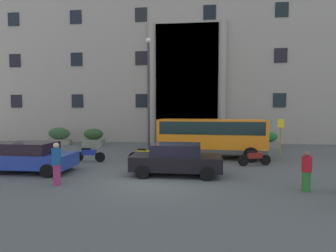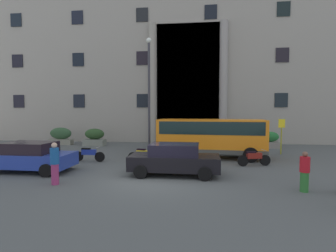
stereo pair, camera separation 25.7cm
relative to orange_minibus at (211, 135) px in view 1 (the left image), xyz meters
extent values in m
cube|color=#4C504E|center=(-2.89, -5.50, -1.58)|extent=(80.00, 64.00, 0.12)
cube|color=gray|center=(-2.89, 12.00, 7.68)|extent=(40.09, 9.00, 18.40)
cube|color=black|center=(-1.76, 7.56, 4.11)|extent=(5.88, 0.12, 11.26)
cylinder|color=gray|center=(-5.07, 7.25, 4.11)|extent=(0.72, 0.72, 11.26)
cylinder|color=gray|center=(1.54, 7.25, 4.11)|extent=(0.72, 0.72, 11.26)
cube|color=black|center=(-18.92, 7.46, 2.53)|extent=(1.14, 0.08, 1.29)
cube|color=black|center=(-12.51, 7.46, 2.53)|extent=(1.14, 0.08, 1.29)
cube|color=black|center=(-6.09, 7.46, 2.53)|extent=(1.14, 0.08, 1.29)
cube|color=black|center=(6.74, 7.46, 2.53)|extent=(1.14, 0.08, 1.29)
cube|color=black|center=(-18.92, 7.46, 6.58)|extent=(1.14, 0.08, 1.29)
cube|color=black|center=(-12.51, 7.46, 6.58)|extent=(1.14, 0.08, 1.29)
cube|color=black|center=(-6.09, 7.46, 6.58)|extent=(1.14, 0.08, 1.29)
cube|color=black|center=(6.74, 7.46, 6.58)|extent=(1.14, 0.08, 1.29)
cube|color=black|center=(-18.92, 7.46, 10.62)|extent=(1.14, 0.08, 1.29)
cube|color=black|center=(-12.51, 7.46, 10.62)|extent=(1.14, 0.08, 1.29)
cube|color=black|center=(-6.09, 7.46, 10.62)|extent=(1.14, 0.08, 1.29)
cube|color=black|center=(0.32, 7.46, 10.62)|extent=(1.14, 0.08, 1.29)
cube|color=black|center=(6.74, 7.46, 10.62)|extent=(1.14, 0.08, 1.29)
cube|color=orange|center=(-0.01, 0.00, -0.04)|extent=(6.97, 2.78, 2.06)
cube|color=black|center=(-0.01, 0.00, 0.49)|extent=(6.57, 2.78, 0.80)
cube|color=black|center=(3.32, -0.27, 0.31)|extent=(0.21, 1.88, 1.00)
cube|color=#464740|center=(-0.01, 0.00, -0.95)|extent=(6.98, 2.82, 0.24)
cylinder|color=black|center=(2.46, 0.93, -1.07)|extent=(0.92, 0.35, 0.90)
cylinder|color=black|center=(2.28, -1.31, -1.07)|extent=(0.92, 0.35, 0.90)
cylinder|color=black|center=(-2.30, 1.31, -1.07)|extent=(0.92, 0.35, 0.90)
cylinder|color=black|center=(-2.48, -0.93, -1.07)|extent=(0.92, 0.35, 0.90)
cylinder|color=#9B9D17|center=(5.01, 1.83, -0.30)|extent=(0.08, 0.08, 2.44)
cube|color=yellow|center=(5.01, 1.80, 0.67)|extent=(0.44, 0.03, 0.60)
cube|color=gray|center=(5.06, 4.95, -1.27)|extent=(1.63, 0.82, 0.50)
ellipsoid|color=#246A30|center=(5.06, 4.95, -0.58)|extent=(1.56, 0.74, 0.86)
cube|color=gray|center=(-13.18, 5.08, -1.27)|extent=(2.11, 0.71, 0.50)
ellipsoid|color=#2D4E2E|center=(-13.18, 5.08, -0.49)|extent=(2.03, 0.64, 1.06)
cube|color=#64685A|center=(-2.25, 4.76, -1.28)|extent=(2.14, 0.87, 0.47)
ellipsoid|color=#365E2E|center=(-2.25, 4.76, -0.59)|extent=(2.05, 0.79, 0.93)
cube|color=gray|center=(-9.85, 4.75, -1.24)|extent=(1.81, 1.00, 0.57)
ellipsoid|color=#284622|center=(-9.85, 4.75, -0.48)|extent=(1.74, 0.90, 0.94)
cube|color=black|center=(-1.99, -4.76, -0.91)|extent=(4.30, 1.85, 0.68)
cube|color=black|center=(-1.99, -4.76, -0.29)|extent=(2.34, 1.59, 0.55)
cylinder|color=black|center=(-0.52, -3.93, -1.21)|extent=(0.62, 0.22, 0.62)
cylinder|color=black|center=(-0.56, -5.67, -1.21)|extent=(0.62, 0.22, 0.62)
cylinder|color=black|center=(-3.41, -3.85, -1.21)|extent=(0.62, 0.22, 0.62)
cylinder|color=black|center=(-3.46, -5.59, -1.21)|extent=(0.62, 0.22, 0.62)
cube|color=#243A9B|center=(-9.30, -4.86, -0.91)|extent=(4.27, 1.93, 0.68)
cube|color=black|center=(-9.30, -4.86, -0.30)|extent=(2.31, 1.68, 0.54)
cylinder|color=black|center=(-7.84, -3.94, -1.21)|extent=(0.62, 0.21, 0.62)
cylinder|color=black|center=(-7.86, -5.81, -1.21)|extent=(0.62, 0.21, 0.62)
cylinder|color=black|center=(-10.73, -3.90, -1.21)|extent=(0.62, 0.21, 0.62)
cylinder|color=black|center=(2.90, -2.14, -1.22)|extent=(0.61, 0.24, 0.60)
cylinder|color=black|center=(1.63, -2.44, -1.22)|extent=(0.61, 0.26, 0.60)
cube|color=maroon|center=(2.26, -2.29, -0.94)|extent=(0.87, 0.43, 0.32)
cube|color=black|center=(2.09, -2.33, -0.76)|extent=(0.55, 0.32, 0.12)
cylinder|color=#A5A5A8|center=(2.80, -2.16, -0.64)|extent=(0.16, 0.54, 0.03)
cylinder|color=black|center=(-6.73, -2.11, -1.22)|extent=(0.60, 0.10, 0.60)
cylinder|color=black|center=(-8.08, -2.10, -1.22)|extent=(0.60, 0.12, 0.60)
cube|color=#2337A0|center=(-7.41, -2.10, -0.94)|extent=(0.87, 0.25, 0.32)
cube|color=black|center=(-7.59, -2.10, -0.76)|extent=(0.52, 0.20, 0.12)
cylinder|color=#A5A5A8|center=(-6.84, -2.11, -0.64)|extent=(0.03, 0.55, 0.03)
cylinder|color=black|center=(-3.30, -2.21, -1.22)|extent=(0.61, 0.21, 0.60)
cylinder|color=black|center=(-4.72, -1.94, -1.22)|extent=(0.61, 0.23, 0.60)
cube|color=yellow|center=(-4.01, -2.08, -0.94)|extent=(0.95, 0.41, 0.32)
cube|color=black|center=(-4.19, -2.04, -0.76)|extent=(0.55, 0.29, 0.12)
cylinder|color=#A5A5A8|center=(-3.41, -2.19, -0.64)|extent=(0.13, 0.55, 0.03)
cylinder|color=#953061|center=(-6.80, -6.89, -1.09)|extent=(0.30, 0.30, 0.87)
cylinder|color=#174D90|center=(-6.80, -6.89, -0.32)|extent=(0.36, 0.36, 0.67)
sphere|color=#D3AB8E|center=(-6.80, -6.89, 0.13)|extent=(0.23, 0.23, 0.23)
cylinder|color=#2B6E2E|center=(3.13, -6.78, -1.14)|extent=(0.30, 0.30, 0.76)
cylinder|color=red|center=(3.13, -6.78, -0.47)|extent=(0.36, 0.36, 0.58)
sphere|color=brown|center=(3.13, -6.78, -0.08)|extent=(0.20, 0.20, 0.20)
cylinder|color=#35353C|center=(-4.54, 2.48, 2.58)|extent=(0.18, 0.18, 8.19)
sphere|color=white|center=(-4.54, 2.48, 6.85)|extent=(0.40, 0.40, 0.40)
camera|label=1|loc=(-1.24, -16.83, 1.55)|focal=27.29mm
camera|label=2|loc=(-0.98, -16.80, 1.55)|focal=27.29mm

